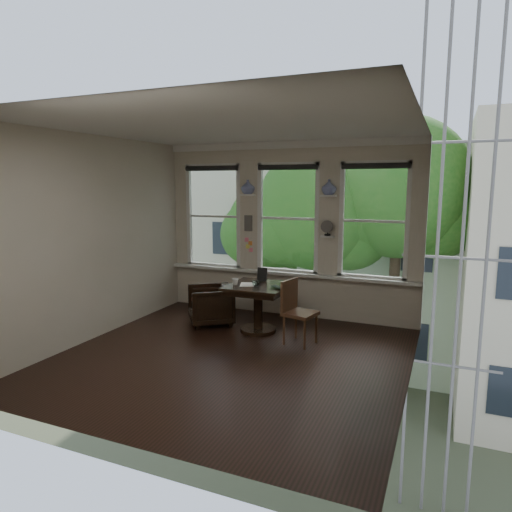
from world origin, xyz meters
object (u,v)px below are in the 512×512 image
at_px(table, 258,308).
at_px(mug, 235,282).
at_px(armchair_left, 211,305).
at_px(side_chair_right, 300,313).
at_px(laptop, 277,288).

xyz_separation_m(table, mug, (-0.33, -0.14, 0.42)).
distance_m(armchair_left, side_chair_right, 1.69).
relative_size(table, mug, 8.47).
distance_m(table, mug, 0.55).
relative_size(armchair_left, laptop, 2.34).
distance_m(table, laptop, 0.55).
relative_size(side_chair_right, mug, 8.66).
distance_m(armchair_left, mug, 0.75).
bearing_deg(mug, table, 22.79).
relative_size(armchair_left, mug, 6.61).
xyz_separation_m(side_chair_right, laptop, (-0.41, 0.12, 0.30)).
bearing_deg(table, mug, -157.21).
height_order(armchair_left, mug, mug).
height_order(table, laptop, laptop).
bearing_deg(mug, laptop, -1.19).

